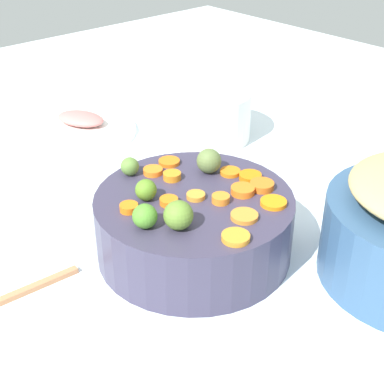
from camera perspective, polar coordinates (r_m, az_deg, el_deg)
tabletop at (r=0.91m, az=-1.57°, el=-5.39°), size 2.40×2.40×0.02m
serving_bowl_carrots at (r=0.85m, az=-0.00°, el=-3.47°), size 0.30×0.30×0.10m
carrot_slice_0 at (r=0.78m, az=5.34°, el=-2.45°), size 0.05×0.05×0.01m
carrot_slice_1 at (r=0.85m, az=7.12°, el=0.66°), size 0.05×0.05×0.01m
carrot_slice_2 at (r=0.89m, az=3.90°, el=2.04°), size 0.04×0.04×0.01m
carrot_slice_3 at (r=0.87m, az=-2.04°, el=1.65°), size 0.04×0.04×0.01m
carrot_slice_4 at (r=0.91m, az=-2.33°, el=3.08°), size 0.05×0.05×0.01m
carrot_slice_5 at (r=0.82m, az=0.39°, el=-0.39°), size 0.03×0.03×0.01m
carrot_slice_6 at (r=0.80m, az=-2.37°, el=-0.94°), size 0.03×0.03×0.01m
carrot_slice_7 at (r=0.79m, az=-6.43°, el=-1.58°), size 0.04×0.04×0.01m
carrot_slice_8 at (r=0.78m, az=-1.36°, el=-2.04°), size 0.03×0.03×0.01m
carrot_slice_9 at (r=0.73m, az=4.46°, el=-4.60°), size 0.05×0.05×0.01m
carrot_slice_10 at (r=0.81m, az=2.94°, el=-0.69°), size 0.03×0.03×0.01m
carrot_slice_11 at (r=0.88m, az=-4.23°, el=2.04°), size 0.04×0.04×0.01m
carrot_slice_12 at (r=0.83m, az=5.17°, el=0.17°), size 0.04×0.04×0.01m
carrot_slice_13 at (r=0.87m, az=5.94°, el=1.56°), size 0.04×0.04×0.01m
carrot_slice_14 at (r=0.81m, az=8.28°, el=-1.07°), size 0.05×0.05×0.01m
brussels_sprout_0 at (r=0.88m, az=1.84°, el=3.13°), size 0.04×0.04×0.04m
brussels_sprout_1 at (r=0.75m, az=-4.81°, el=-2.46°), size 0.03×0.03×0.03m
brussels_sprout_2 at (r=0.81m, az=-4.86°, el=0.31°), size 0.03×0.03×0.03m
brussels_sprout_3 at (r=0.88m, az=-6.34°, el=2.60°), size 0.03×0.03×0.03m
brussels_sprout_4 at (r=0.74m, az=-1.39°, el=-2.37°), size 0.04×0.04×0.04m
casserole_dish at (r=1.22m, az=1.35°, el=7.86°), size 0.20×0.20×0.11m
ham_plate at (r=1.28m, az=-11.13°, el=6.08°), size 0.24×0.24×0.01m
ham_slice_main at (r=1.30m, az=-11.25°, el=7.33°), size 0.11×0.13×0.03m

